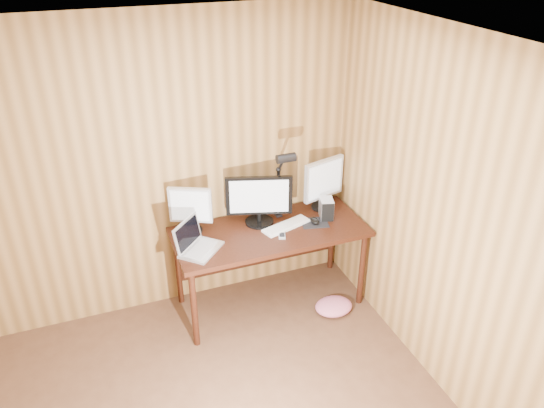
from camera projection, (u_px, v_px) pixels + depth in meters
room_shell at (209, 342)px, 2.53m from camera, size 4.00×4.00×4.00m
desk at (267, 238)px, 4.51m from camera, size 1.60×0.70×0.75m
monitor_center at (259, 199)px, 4.39m from camera, size 0.54×0.24×0.43m
monitor_left at (191, 209)px, 4.27m from camera, size 0.33×0.18×0.40m
monitor_right at (324, 182)px, 4.61m from camera, size 0.41×0.20×0.46m
laptop at (196, 243)px, 4.11m from camera, size 0.42×0.42×0.24m
keyboard at (286, 226)px, 4.43m from camera, size 0.45×0.25×0.02m
mousepad at (315, 223)px, 4.49m from camera, size 0.26×0.23×0.00m
mouse at (315, 221)px, 4.48m from camera, size 0.10×0.13×0.04m
hard_drive at (326, 209)px, 4.54m from camera, size 0.15×0.18×0.17m
phone at (282, 235)px, 4.31m from camera, size 0.09×0.12×0.01m
speaker at (324, 195)px, 4.81m from camera, size 0.05×0.05×0.13m
desk_lamp at (282, 175)px, 4.33m from camera, size 0.16×0.23×0.69m
fabric_pile at (334, 306)px, 4.61m from camera, size 0.35×0.30×0.11m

